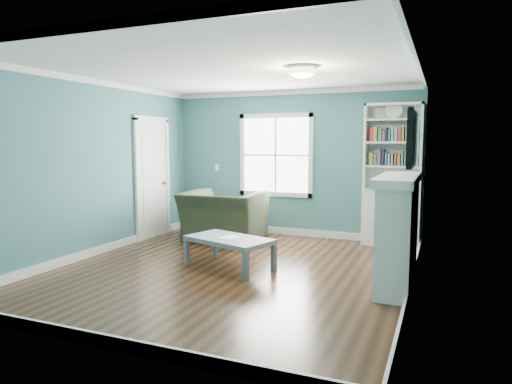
% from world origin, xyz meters
% --- Properties ---
extents(floor, '(5.00, 5.00, 0.00)m').
position_xyz_m(floor, '(0.00, 0.00, 0.00)').
color(floor, black).
rests_on(floor, ground).
extents(room_walls, '(5.00, 5.00, 5.00)m').
position_xyz_m(room_walls, '(0.00, 0.00, 1.58)').
color(room_walls, '#3F7977').
rests_on(room_walls, ground).
extents(trim, '(4.50, 5.00, 2.60)m').
position_xyz_m(trim, '(0.00, 0.00, 1.24)').
color(trim, white).
rests_on(trim, ground).
extents(window, '(1.40, 0.06, 1.50)m').
position_xyz_m(window, '(-0.30, 2.49, 1.45)').
color(window, white).
rests_on(window, room_walls).
extents(bookshelf, '(0.90, 0.35, 2.31)m').
position_xyz_m(bookshelf, '(1.77, 2.30, 0.92)').
color(bookshelf, silver).
rests_on(bookshelf, ground).
extents(fireplace, '(0.44, 1.58, 1.30)m').
position_xyz_m(fireplace, '(2.08, 0.20, 0.64)').
color(fireplace, black).
rests_on(fireplace, ground).
extents(tv, '(0.06, 1.10, 0.65)m').
position_xyz_m(tv, '(2.20, 0.20, 1.72)').
color(tv, black).
rests_on(tv, fireplace).
extents(door, '(0.12, 0.98, 2.17)m').
position_xyz_m(door, '(-2.22, 1.40, 1.07)').
color(door, silver).
rests_on(door, ground).
extents(ceiling_fixture, '(0.38, 0.38, 0.15)m').
position_xyz_m(ceiling_fixture, '(0.90, 0.10, 2.55)').
color(ceiling_fixture, white).
rests_on(ceiling_fixture, room_walls).
extents(light_switch, '(0.08, 0.01, 0.12)m').
position_xyz_m(light_switch, '(-1.50, 2.48, 1.20)').
color(light_switch, white).
rests_on(light_switch, room_walls).
extents(recliner, '(1.33, 0.89, 1.14)m').
position_xyz_m(recliner, '(-0.92, 1.60, 0.57)').
color(recliner, black).
rests_on(recliner, ground).
extents(coffee_table, '(1.28, 0.94, 0.42)m').
position_xyz_m(coffee_table, '(-0.08, 0.08, 0.36)').
color(coffee_table, '#505A60').
rests_on(coffee_table, ground).
extents(paper_sheet, '(0.28, 0.32, 0.00)m').
position_xyz_m(paper_sheet, '(-0.07, 0.09, 0.42)').
color(paper_sheet, white).
rests_on(paper_sheet, coffee_table).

